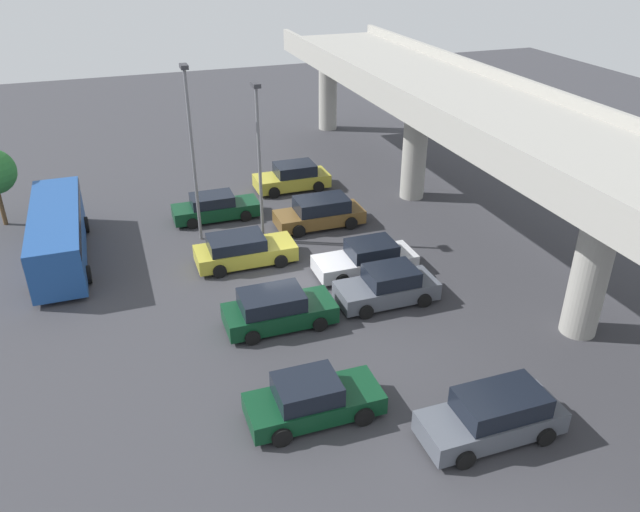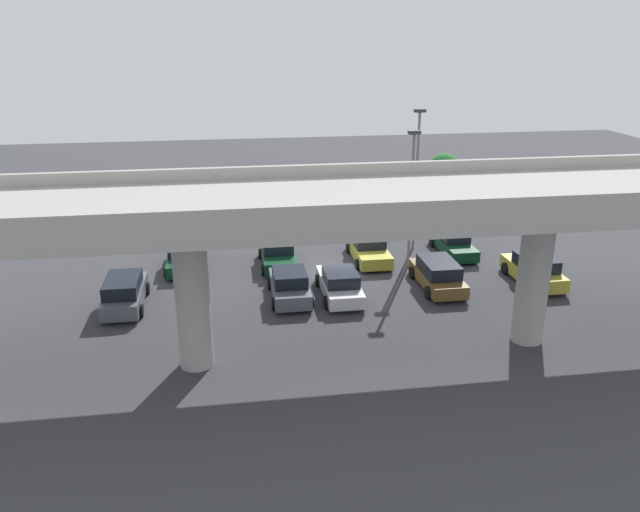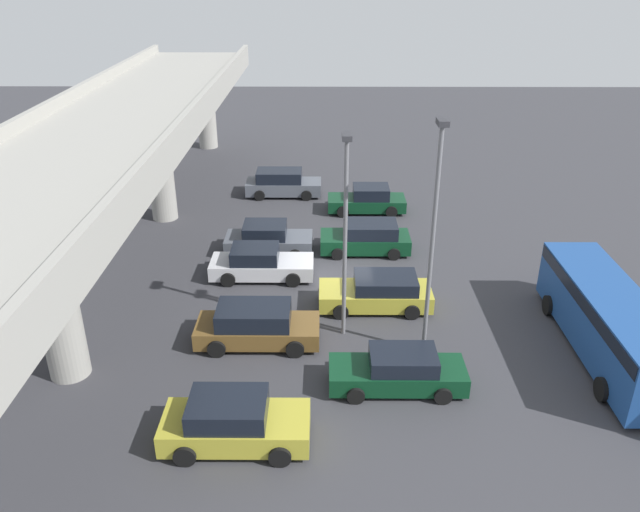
{
  "view_description": "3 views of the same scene",
  "coord_description": "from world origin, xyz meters",
  "px_view_note": "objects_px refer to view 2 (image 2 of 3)",
  "views": [
    {
      "loc": [
        23.86,
        -6.66,
        14.78
      ],
      "look_at": [
        -0.04,
        1.7,
        1.17
      ],
      "focal_mm": 35.0,
      "sensor_mm": 36.0,
      "label": 1
    },
    {
      "loc": [
        5.82,
        34.3,
        13.58
      ],
      "look_at": [
        0.91,
        1.97,
        1.62
      ],
      "focal_mm": 35.0,
      "sensor_mm": 36.0,
      "label": 2
    },
    {
      "loc": [
        -26.12,
        0.98,
        13.75
      ],
      "look_at": [
        -0.14,
        1.16,
        1.24
      ],
      "focal_mm": 35.0,
      "sensor_mm": 36.0,
      "label": 3
    }
  ],
  "objects_px": {
    "parked_car_0": "(534,270)",
    "parked_car_1": "(453,243)",
    "parked_car_2": "(438,274)",
    "parked_car_3": "(368,249)",
    "parked_car_4": "(278,253)",
    "parked_car_5": "(184,256)",
    "parked_car_6": "(124,292)",
    "tree_front_left": "(444,168)",
    "shuttle_bus": "(388,199)",
    "parked_car_8": "(290,285)",
    "lamp_post_near_aisle": "(417,171)",
    "lamp_post_mid_lot": "(412,189)",
    "parked_car_7": "(340,284)"
  },
  "relations": [
    {
      "from": "parked_car_0",
      "to": "parked_car_1",
      "type": "relative_size",
      "value": 0.96
    },
    {
      "from": "parked_car_0",
      "to": "parked_car_2",
      "type": "relative_size",
      "value": 0.95
    },
    {
      "from": "parked_car_2",
      "to": "parked_car_3",
      "type": "relative_size",
      "value": 1.0
    },
    {
      "from": "parked_car_4",
      "to": "parked_car_5",
      "type": "xyz_separation_m",
      "value": [
        5.62,
        -0.39,
        -0.03
      ]
    },
    {
      "from": "parked_car_2",
      "to": "parked_car_0",
      "type": "bearing_deg",
      "value": -91.55
    },
    {
      "from": "parked_car_1",
      "to": "parked_car_6",
      "type": "distance_m",
      "value": 20.31
    },
    {
      "from": "tree_front_left",
      "to": "parked_car_0",
      "type": "bearing_deg",
      "value": 88.94
    },
    {
      "from": "parked_car_0",
      "to": "shuttle_bus",
      "type": "relative_size",
      "value": 0.5
    },
    {
      "from": "parked_car_4",
      "to": "shuttle_bus",
      "type": "height_order",
      "value": "shuttle_bus"
    },
    {
      "from": "parked_car_4",
      "to": "parked_car_8",
      "type": "relative_size",
      "value": 1.03
    },
    {
      "from": "parked_car_4",
      "to": "lamp_post_near_aisle",
      "type": "bearing_deg",
      "value": 100.4
    },
    {
      "from": "parked_car_0",
      "to": "tree_front_left",
      "type": "height_order",
      "value": "tree_front_left"
    },
    {
      "from": "parked_car_3",
      "to": "lamp_post_mid_lot",
      "type": "height_order",
      "value": "lamp_post_mid_lot"
    },
    {
      "from": "parked_car_2",
      "to": "shuttle_bus",
      "type": "relative_size",
      "value": 0.52
    },
    {
      "from": "tree_front_left",
      "to": "parked_car_8",
      "type": "bearing_deg",
      "value": 49.53
    },
    {
      "from": "parked_car_3",
      "to": "parked_car_7",
      "type": "xyz_separation_m",
      "value": [
        2.78,
        5.33,
        -0.01
      ]
    },
    {
      "from": "parked_car_1",
      "to": "parked_car_3",
      "type": "relative_size",
      "value": 0.99
    },
    {
      "from": "lamp_post_mid_lot",
      "to": "shuttle_bus",
      "type": "bearing_deg",
      "value": -97.37
    },
    {
      "from": "parked_car_2",
      "to": "parked_car_4",
      "type": "height_order",
      "value": "parked_car_2"
    },
    {
      "from": "parked_car_4",
      "to": "shuttle_bus",
      "type": "bearing_deg",
      "value": 133.21
    },
    {
      "from": "parked_car_7",
      "to": "lamp_post_near_aisle",
      "type": "bearing_deg",
      "value": -41.72
    },
    {
      "from": "parked_car_7",
      "to": "shuttle_bus",
      "type": "distance_m",
      "value": 15.04
    },
    {
      "from": "parked_car_5",
      "to": "parked_car_7",
      "type": "bearing_deg",
      "value": 56.68
    },
    {
      "from": "parked_car_0",
      "to": "parked_car_4",
      "type": "xyz_separation_m",
      "value": [
        14.06,
        -4.97,
        -0.02
      ]
    },
    {
      "from": "parked_car_5",
      "to": "parked_car_8",
      "type": "distance_m",
      "value": 7.96
    },
    {
      "from": "parked_car_4",
      "to": "parked_car_6",
      "type": "xyz_separation_m",
      "value": [
        8.36,
        4.85,
        0.04
      ]
    },
    {
      "from": "parked_car_0",
      "to": "parked_car_7",
      "type": "xyz_separation_m",
      "value": [
        11.18,
        0.23,
        -0.07
      ]
    },
    {
      "from": "lamp_post_mid_lot",
      "to": "parked_car_5",
      "type": "bearing_deg",
      "value": -7.63
    },
    {
      "from": "parked_car_2",
      "to": "tree_front_left",
      "type": "xyz_separation_m",
      "value": [
        -5.9,
        -16.37,
        2.29
      ]
    },
    {
      "from": "parked_car_0",
      "to": "parked_car_7",
      "type": "relative_size",
      "value": 0.95
    },
    {
      "from": "parked_car_3",
      "to": "parked_car_8",
      "type": "relative_size",
      "value": 1.09
    },
    {
      "from": "parked_car_6",
      "to": "parked_car_8",
      "type": "xyz_separation_m",
      "value": [
        -8.55,
        0.21,
        -0.05
      ]
    },
    {
      "from": "parked_car_4",
      "to": "lamp_post_near_aisle",
      "type": "height_order",
      "value": "lamp_post_near_aisle"
    },
    {
      "from": "lamp_post_mid_lot",
      "to": "tree_front_left",
      "type": "relative_size",
      "value": 1.9
    },
    {
      "from": "parked_car_2",
      "to": "parked_car_7",
      "type": "relative_size",
      "value": 0.99
    },
    {
      "from": "lamp_post_near_aisle",
      "to": "tree_front_left",
      "type": "bearing_deg",
      "value": -118.5
    },
    {
      "from": "parked_car_5",
      "to": "tree_front_left",
      "type": "height_order",
      "value": "tree_front_left"
    },
    {
      "from": "parked_car_8",
      "to": "parked_car_7",
      "type": "bearing_deg",
      "value": -93.02
    },
    {
      "from": "parked_car_0",
      "to": "parked_car_6",
      "type": "distance_m",
      "value": 22.42
    },
    {
      "from": "parked_car_8",
      "to": "lamp_post_mid_lot",
      "type": "distance_m",
      "value": 9.33
    },
    {
      "from": "parked_car_6",
      "to": "parked_car_2",
      "type": "bearing_deg",
      "value": -89.89
    },
    {
      "from": "parked_car_6",
      "to": "tree_front_left",
      "type": "bearing_deg",
      "value": -54.18
    },
    {
      "from": "parked_car_4",
      "to": "parked_car_1",
      "type": "bearing_deg",
      "value": 92.15
    },
    {
      "from": "parked_car_0",
      "to": "lamp_post_near_aisle",
      "type": "relative_size",
      "value": 0.51
    },
    {
      "from": "parked_car_7",
      "to": "parked_car_8",
      "type": "relative_size",
      "value": 1.09
    },
    {
      "from": "parked_car_1",
      "to": "parked_car_8",
      "type": "bearing_deg",
      "value": -63.64
    },
    {
      "from": "parked_car_1",
      "to": "parked_car_4",
      "type": "height_order",
      "value": "parked_car_4"
    },
    {
      "from": "parked_car_0",
      "to": "lamp_post_near_aisle",
      "type": "bearing_deg",
      "value": 37.46
    },
    {
      "from": "parked_car_0",
      "to": "shuttle_bus",
      "type": "height_order",
      "value": "shuttle_bus"
    },
    {
      "from": "lamp_post_near_aisle",
      "to": "lamp_post_mid_lot",
      "type": "height_order",
      "value": "lamp_post_near_aisle"
    }
  ]
}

